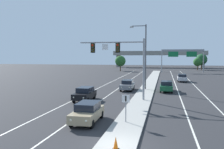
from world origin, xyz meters
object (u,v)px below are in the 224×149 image
object	(u,v)px
median_sign_post	(126,104)
car_oncoming_black	(85,94)
car_receding_green	(166,86)
tree_far_right_c	(202,59)
street_lamp_median	(144,53)
highway_sign_gantry	(182,53)
tree_far_right_a	(198,62)
overhead_signal_mast	(122,56)
car_oncoming_grey	(127,85)
traffic_cone_median_nose	(116,143)
tree_far_left_b	(120,61)
car_oncoming_tan	(87,112)
car_receding_silver	(182,78)

from	to	relation	value
median_sign_post	car_oncoming_black	xyz separation A→B (m)	(-6.38, 8.88, -0.77)
car_receding_green	tree_far_right_c	world-z (taller)	tree_far_right_c
street_lamp_median	highway_sign_gantry	bearing A→B (deg)	78.77
tree_far_right_a	tree_far_right_c	size ratio (longest dim) A/B	0.76
overhead_signal_mast	car_oncoming_grey	xyz separation A→B (m)	(-0.67, 8.58, -4.54)
car_oncoming_black	car_receding_green	world-z (taller)	same
traffic_cone_median_nose	highway_sign_gantry	xyz separation A→B (m)	(8.09, 68.61, 5.66)
car_receding_green	tree_far_left_b	size ratio (longest dim) A/B	0.83
tree_far_right_a	tree_far_left_b	xyz separation A→B (m)	(-27.54, -12.24, 0.49)
overhead_signal_mast	highway_sign_gantry	bearing A→B (deg)	78.82
highway_sign_gantry	tree_far_left_b	world-z (taller)	highway_sign_gantry
tree_far_right_a	tree_far_right_c	bearing A→B (deg)	43.86
car_oncoming_grey	highway_sign_gantry	world-z (taller)	highway_sign_gantry
car_oncoming_grey	tree_far_right_a	bearing A→B (deg)	73.38
car_oncoming_grey	tree_far_left_b	bearing A→B (deg)	101.62
car_oncoming_grey	traffic_cone_median_nose	size ratio (longest dim) A/B	6.06
tree_far_right_a	street_lamp_median	bearing A→B (deg)	-104.58
car_oncoming_black	tree_far_right_c	distance (m)	74.64
car_oncoming_tan	traffic_cone_median_nose	xyz separation A→B (m)	(3.43, -5.53, -0.31)
car_oncoming_tan	median_sign_post	bearing A→B (deg)	3.49
car_oncoming_grey	tree_far_right_a	distance (m)	62.27
car_receding_green	highway_sign_gantry	world-z (taller)	highway_sign_gantry
car_oncoming_tan	tree_far_right_c	world-z (taller)	tree_far_right_c
car_receding_green	car_receding_silver	bearing A→B (deg)	77.94
tree_far_left_b	median_sign_post	bearing A→B (deg)	-79.34
tree_far_right_c	street_lamp_median	bearing A→B (deg)	-105.66
highway_sign_gantry	street_lamp_median	bearing A→B (deg)	-101.23
median_sign_post	car_receding_green	size ratio (longest dim) A/B	0.49
median_sign_post	car_oncoming_grey	xyz separation A→B (m)	(-2.68, 18.60, -0.77)
street_lamp_median	car_oncoming_black	xyz separation A→B (m)	(-6.18, -10.47, -4.97)
traffic_cone_median_nose	tree_far_right_a	xyz separation A→B (m)	(14.76, 83.95, 2.54)
car_oncoming_black	car_receding_green	bearing A→B (deg)	44.73
car_oncoming_tan	car_receding_silver	size ratio (longest dim) A/B	1.00
street_lamp_median	car_receding_green	distance (m)	6.12
overhead_signal_mast	tree_far_right_a	size ratio (longest dim) A/B	1.68
car_oncoming_grey	tree_far_right_a	size ratio (longest dim) A/B	0.96
overhead_signal_mast	median_sign_post	distance (m)	10.89
car_oncoming_black	car_receding_silver	xyz separation A→B (m)	(12.87, 24.72, 0.00)
car_oncoming_tan	tree_far_left_b	bearing A→B (deg)	98.04
overhead_signal_mast	highway_sign_gantry	xyz separation A→B (m)	(10.45, 52.87, 0.81)
street_lamp_median	highway_sign_gantry	world-z (taller)	street_lamp_median
car_oncoming_black	traffic_cone_median_nose	size ratio (longest dim) A/B	6.07
car_oncoming_black	traffic_cone_median_nose	xyz separation A→B (m)	(6.73, -14.61, -0.31)
car_oncoming_tan	tree_far_right_c	bearing A→B (deg)	76.08
median_sign_post	car_receding_green	world-z (taller)	median_sign_post
car_oncoming_tan	car_oncoming_black	size ratio (longest dim) A/B	1.00
car_receding_silver	street_lamp_median	bearing A→B (deg)	-115.14
median_sign_post	highway_sign_gantry	distance (m)	63.62
street_lamp_median	car_receding_silver	xyz separation A→B (m)	(6.69, 14.25, -4.97)
car_receding_silver	tree_far_right_c	bearing A→B (deg)	77.48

